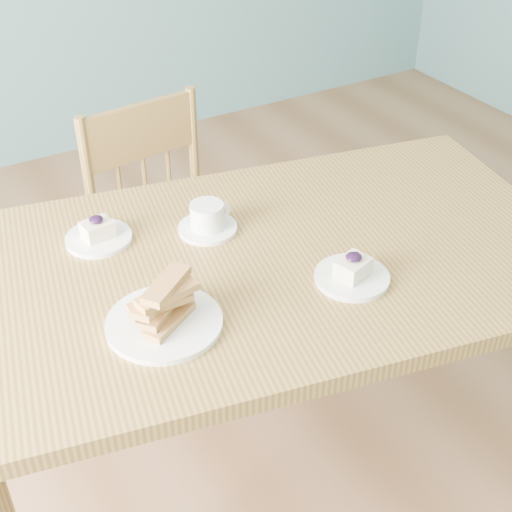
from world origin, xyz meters
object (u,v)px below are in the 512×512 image
(coffee_cup, at_px, (208,219))
(dining_chair, at_px, (170,244))
(dining_table, at_px, (270,281))
(biscotti_plate, at_px, (163,312))
(cheesecake_plate_near, at_px, (352,273))
(cheesecake_plate_far, at_px, (98,234))

(coffee_cup, bearing_deg, dining_chair, 78.54)
(dining_table, xyz_separation_m, coffee_cup, (-0.08, 0.17, 0.11))
(dining_chair, xyz_separation_m, biscotti_plate, (-0.32, -0.74, 0.38))
(dining_table, bearing_deg, dining_chair, 101.78)
(dining_table, xyz_separation_m, cheesecake_plate_near, (0.11, -0.18, 0.10))
(biscotti_plate, bearing_deg, cheesecake_plate_near, -9.09)
(dining_table, height_order, dining_chair, dining_chair)
(dining_chair, relative_size, cheesecake_plate_near, 5.33)
(coffee_cup, bearing_deg, dining_table, -67.71)
(coffee_cup, bearing_deg, biscotti_plate, -133.78)
(cheesecake_plate_far, bearing_deg, dining_chair, 47.10)
(cheesecake_plate_near, height_order, cheesecake_plate_far, cheesecake_plate_near)
(cheesecake_plate_far, xyz_separation_m, coffee_cup, (0.26, -0.09, 0.01))
(cheesecake_plate_near, height_order, coffee_cup, coffee_cup)
(cheesecake_plate_near, bearing_deg, coffee_cup, 118.63)
(dining_table, height_order, biscotti_plate, biscotti_plate)
(cheesecake_plate_near, distance_m, cheesecake_plate_far, 0.64)
(dining_table, bearing_deg, coffee_cup, 125.69)
(cheesecake_plate_near, relative_size, coffee_cup, 1.16)
(cheesecake_plate_near, relative_size, cheesecake_plate_far, 1.05)
(dining_table, xyz_separation_m, dining_chair, (-0.01, 0.63, -0.26))
(coffee_cup, height_order, biscotti_plate, biscotti_plate)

